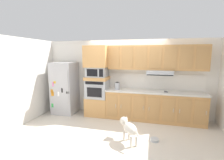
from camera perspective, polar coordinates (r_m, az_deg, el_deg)
name	(u,v)px	position (r m, az deg, el deg)	size (l,w,h in m)	color
ground_plane	(119,127)	(4.81, 2.50, -15.98)	(9.60, 9.60, 0.00)	beige
back_kitchen_wall	(126,78)	(5.51, 4.97, 0.79)	(6.20, 0.12, 2.50)	silver
side_panel_left	(32,79)	(5.70, -26.14, 0.18)	(0.12, 7.10, 2.50)	silver
refrigerator	(65,88)	(5.88, -16.19, -2.68)	(0.76, 0.73, 1.76)	#ADADB2
oven_base_cabinet	(98,106)	(5.60, -5.07, -9.06)	(0.74, 0.62, 0.60)	tan
built_in_oven	(97,89)	(5.45, -5.16, -3.04)	(0.70, 0.62, 0.60)	#A8AAAF
appliance_mid_shelf	(97,78)	(5.39, -5.20, 0.61)	(0.74, 0.62, 0.10)	tan
microwave	(97,72)	(5.36, -5.24, 2.82)	(0.64, 0.54, 0.32)	#A8AAAF
appliance_upper_cabinet	(97,57)	(5.34, -5.31, 8.17)	(0.74, 0.62, 0.68)	tan
lower_cabinet_run	(154,106)	(5.26, 14.32, -8.90)	(2.93, 0.63, 0.88)	tan
countertop_slab	(154,92)	(5.15, 14.51, -3.99)	(2.97, 0.64, 0.04)	beige
backsplash_panel	(154,82)	(5.38, 14.63, -0.52)	(2.97, 0.02, 0.50)	white
upper_cabinet_with_hood	(156,59)	(5.15, 15.04, 7.25)	(2.93, 0.48, 0.88)	tan
screwdriver	(166,92)	(5.08, 18.38, -3.93)	(0.16, 0.16, 0.03)	black
electric_kettle	(117,86)	(5.19, 1.81, -2.10)	(0.17, 0.17, 0.24)	#A8AAAF
dog	(129,128)	(3.92, 5.84, -16.22)	(0.55, 0.68, 0.54)	beige
dog_food_bowl	(155,140)	(4.21, 14.68, -19.55)	(0.20, 0.20, 0.06)	#B2B7BC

